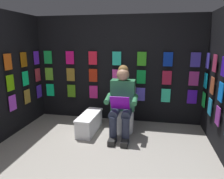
% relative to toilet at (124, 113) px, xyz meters
% --- Properties ---
extents(display_wall_back, '(3.37, 0.14, 2.06)m').
position_rel_toilet_xyz_m(display_wall_back, '(0.21, -0.53, 0.70)').
color(display_wall_back, black).
rests_on(display_wall_back, ground).
extents(display_wall_right, '(0.14, 2.06, 2.06)m').
position_rel_toilet_xyz_m(display_wall_right, '(1.89, 0.54, 0.70)').
color(display_wall_right, black).
rests_on(display_wall_right, ground).
extents(toilet, '(0.41, 0.55, 0.77)m').
position_rel_toilet_xyz_m(toilet, '(0.00, 0.00, 0.00)').
color(toilet, white).
rests_on(toilet, ground).
extents(person_reading, '(0.52, 0.68, 1.19)m').
position_rel_toilet_xyz_m(person_reading, '(-0.00, 0.23, 0.27)').
color(person_reading, '#286B42').
rests_on(person_reading, ground).
extents(comic_longbox_near, '(0.30, 0.77, 0.32)m').
position_rel_toilet_xyz_m(comic_longbox_near, '(0.59, 0.18, -0.16)').
color(comic_longbox_near, silver).
rests_on(comic_longbox_near, ground).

